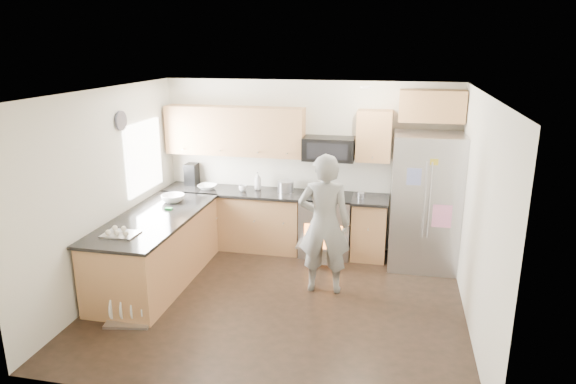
% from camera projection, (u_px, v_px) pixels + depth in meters
% --- Properties ---
extents(ground, '(4.50, 4.50, 0.00)m').
position_uv_depth(ground, '(279.00, 302.00, 6.44)').
color(ground, black).
rests_on(ground, ground).
extents(room_shell, '(4.54, 4.04, 2.62)m').
position_uv_depth(room_shell, '(276.00, 172.00, 5.99)').
color(room_shell, silver).
rests_on(room_shell, ground).
extents(back_cabinet_run, '(4.45, 0.64, 2.50)m').
position_uv_depth(back_cabinet_run, '(267.00, 188.00, 7.93)').
color(back_cabinet_run, '#B17846').
rests_on(back_cabinet_run, ground).
extents(peninsula, '(0.96, 2.36, 1.03)m').
position_uv_depth(peninsula, '(156.00, 249.00, 6.90)').
color(peninsula, '#B17846').
rests_on(peninsula, ground).
extents(stove_range, '(0.76, 0.97, 1.79)m').
position_uv_depth(stove_range, '(327.00, 211.00, 7.77)').
color(stove_range, '#B7B7BC').
rests_on(stove_range, ground).
extents(refrigerator, '(0.96, 0.77, 1.94)m').
position_uv_depth(refrigerator, '(425.00, 202.00, 7.24)').
color(refrigerator, '#B7B7BC').
rests_on(refrigerator, ground).
extents(person, '(0.70, 0.49, 1.83)m').
position_uv_depth(person, '(324.00, 224.00, 6.51)').
color(person, gray).
rests_on(person, ground).
extents(dish_rack, '(0.58, 0.50, 0.32)m').
position_uv_depth(dish_rack, '(130.00, 314.00, 5.99)').
color(dish_rack, '#B7B7BC').
rests_on(dish_rack, ground).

